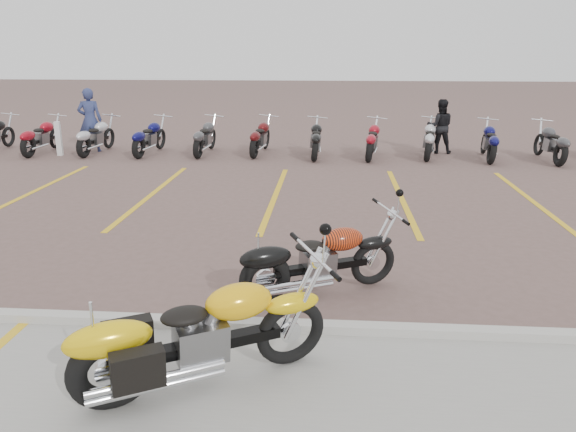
{
  "coord_description": "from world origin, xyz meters",
  "views": [
    {
      "loc": [
        1.18,
        -7.66,
        3.05
      ],
      "look_at": [
        0.59,
        0.02,
        0.75
      ],
      "focal_mm": 35.0,
      "sensor_mm": 36.0,
      "label": 1
    }
  ],
  "objects_px": {
    "person_a": "(90,120)",
    "bollard": "(59,139)",
    "yellow_cruiser": "(198,338)",
    "person_b": "(440,126)",
    "flame_cruiser": "(316,262)"
  },
  "relations": [
    {
      "from": "yellow_cruiser",
      "to": "person_b",
      "type": "relative_size",
      "value": 1.37
    },
    {
      "from": "flame_cruiser",
      "to": "person_a",
      "type": "distance_m",
      "value": 12.35
    },
    {
      "from": "person_a",
      "to": "yellow_cruiser",
      "type": "bearing_deg",
      "value": 103.8
    },
    {
      "from": "flame_cruiser",
      "to": "person_b",
      "type": "xyz_separation_m",
      "value": [
        3.42,
        10.57,
        0.37
      ]
    },
    {
      "from": "bollard",
      "to": "person_b",
      "type": "bearing_deg",
      "value": 6.48
    },
    {
      "from": "flame_cruiser",
      "to": "person_a",
      "type": "height_order",
      "value": "person_a"
    },
    {
      "from": "yellow_cruiser",
      "to": "person_a",
      "type": "bearing_deg",
      "value": 88.25
    },
    {
      "from": "yellow_cruiser",
      "to": "bollard",
      "type": "bearing_deg",
      "value": 92.33
    },
    {
      "from": "yellow_cruiser",
      "to": "flame_cruiser",
      "type": "bearing_deg",
      "value": 35.87
    },
    {
      "from": "person_a",
      "to": "bollard",
      "type": "xyz_separation_m",
      "value": [
        -0.69,
        -0.73,
        -0.46
      ]
    },
    {
      "from": "yellow_cruiser",
      "to": "flame_cruiser",
      "type": "height_order",
      "value": "yellow_cruiser"
    },
    {
      "from": "yellow_cruiser",
      "to": "bollard",
      "type": "height_order",
      "value": "bollard"
    },
    {
      "from": "person_a",
      "to": "person_b",
      "type": "xyz_separation_m",
      "value": [
        10.62,
        0.55,
        -0.16
      ]
    },
    {
      "from": "yellow_cruiser",
      "to": "person_b",
      "type": "bearing_deg",
      "value": 42.09
    },
    {
      "from": "person_a",
      "to": "bollard",
      "type": "relative_size",
      "value": 1.93
    }
  ]
}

